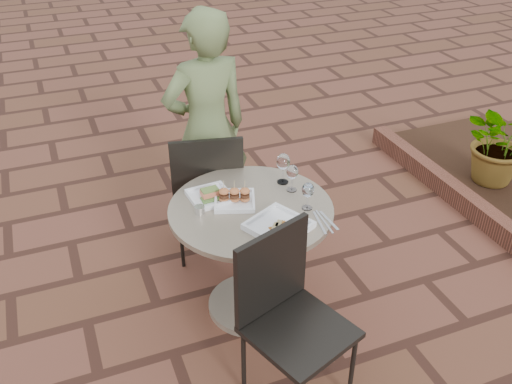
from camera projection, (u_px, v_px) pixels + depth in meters
name	position (u px, v px, depth m)	size (l,w,h in m)	color
ground	(309.00, 314.00, 3.43)	(60.00, 60.00, 0.00)	brown
cafe_table	(251.00, 243.00, 3.22)	(0.90, 0.90, 0.73)	gray
chair_far	(207.00, 186.00, 3.62)	(0.52, 0.52, 0.93)	black
chair_near	(286.00, 306.00, 2.70)	(0.56, 0.56, 0.93)	black
diner	(207.00, 130.00, 3.73)	(0.58, 0.38, 1.60)	#526235
plate_salmon	(210.00, 196.00, 3.16)	(0.24, 0.24, 0.06)	white
plate_sliders	(235.00, 198.00, 3.11)	(0.28, 0.28, 0.14)	white
plate_tuna	(279.00, 226.00, 2.92)	(0.37, 0.37, 0.03)	white
wine_glass_right	(308.00, 191.00, 3.02)	(0.07, 0.07, 0.16)	white
wine_glass_mid	(283.00, 162.00, 3.24)	(0.08, 0.08, 0.19)	white
wine_glass_far	(292.00, 173.00, 3.18)	(0.07, 0.07, 0.16)	white
steel_ramekin	(200.00, 210.00, 3.03)	(0.05, 0.05, 0.04)	silver
cutlery_set	(324.00, 222.00, 2.97)	(0.10, 0.22, 0.00)	silver
planter_curb	(490.00, 220.00, 4.12)	(0.12, 3.00, 0.15)	brown
potted_plant_a	(502.00, 141.00, 4.46)	(0.62, 0.54, 0.69)	#33662D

